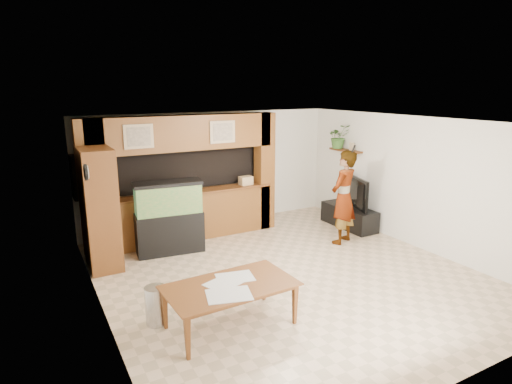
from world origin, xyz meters
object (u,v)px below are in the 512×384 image
aquarium (169,218)px  person (344,197)px  dining_table (232,307)px  television (350,192)px  pantry_cabinet (100,209)px

aquarium → person: size_ratio=0.73×
person → dining_table: (-3.40, -1.83, -0.66)m
aquarium → television: aquarium is taller
pantry_cabinet → aquarium: bearing=4.6°
pantry_cabinet → dining_table: 3.22m
pantry_cabinet → television: size_ratio=1.75×
person → television: bearing=-162.5°
television → dining_table: (-4.21, -2.54, -0.53)m
aquarium → person: (3.29, -1.18, 0.27)m
pantry_cabinet → aquarium: pantry_cabinet is taller
pantry_cabinet → aquarium: (1.26, 0.10, -0.38)m
pantry_cabinet → person: size_ratio=1.11×
television → dining_table: size_ratio=0.71×
television → person: 1.09m
aquarium → television: bearing=-0.1°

